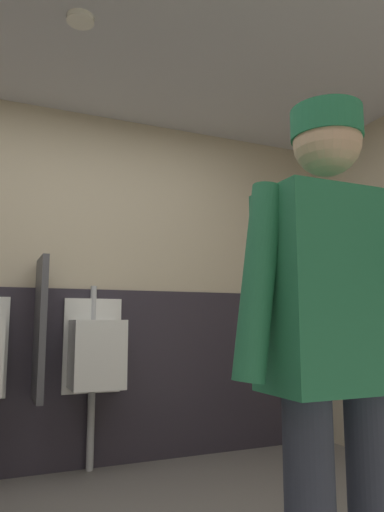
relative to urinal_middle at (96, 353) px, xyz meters
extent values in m
cube|color=beige|center=(-0.14, 0.22, 0.49)|extent=(4.85, 0.12, 2.53)
cube|color=#2D2833|center=(-0.14, 0.14, -0.17)|extent=(4.25, 0.03, 1.22)
cylinder|color=white|center=(-0.33, -0.97, 1.74)|extent=(0.14, 0.14, 0.03)
cube|color=white|center=(0.00, 0.13, 0.05)|extent=(0.40, 0.05, 0.65)
cube|color=white|center=(0.00, -0.04, 0.00)|extent=(0.34, 0.30, 0.45)
cylinder|color=#B7BABF|center=(0.00, 0.12, 0.34)|extent=(0.04, 0.04, 0.24)
cylinder|color=#B7BABF|center=(0.00, 0.09, -0.50)|extent=(0.05, 0.05, 0.55)
cube|color=#4C4C51|center=(-0.38, -0.07, 0.17)|extent=(0.04, 0.40, 0.90)
cube|color=#26724C|center=(0.26, -2.10, 0.30)|extent=(0.43, 0.24, 0.59)
cylinder|color=#26724C|center=(0.00, -2.10, 0.32)|extent=(0.17, 0.09, 0.56)
sphere|color=#D8AD8C|center=(0.26, -2.10, 0.76)|extent=(0.21, 0.21, 0.21)
cylinder|color=#26724C|center=(0.26, -2.10, 0.82)|extent=(0.22, 0.22, 0.10)
camera|label=1|loc=(-0.68, -3.22, 0.21)|focal=32.92mm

